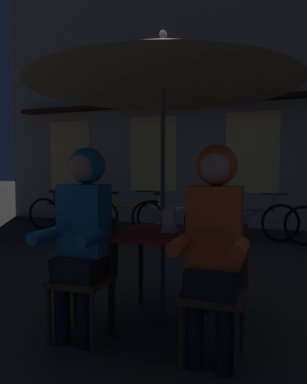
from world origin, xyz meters
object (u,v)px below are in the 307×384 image
object	(u,v)px
chair_right	(215,283)
bicycle_fourth	(250,222)
cafe_table	(163,244)
patio_umbrella	(163,64)
bicycle_nearest	(67,213)
lantern	(169,217)
person_right_hooded	(214,230)
chair_left	(87,269)
person_left_hooded	(82,223)
bicycle_third	(174,218)
bicycle_second	(127,216)

from	to	relation	value
chair_right	bicycle_fourth	distance (m)	4.00
cafe_table	patio_umbrella	xyz separation A→B (m)	(0.00, 0.00, 1.42)
bicycle_fourth	bicycle_nearest	bearing A→B (deg)	-179.78
lantern	person_right_hooded	size ratio (longest dim) A/B	0.17
lantern	chair_left	size ratio (longest dim) A/B	0.27
cafe_table	patio_umbrella	size ratio (longest dim) A/B	0.32
person_left_hooded	bicycle_third	bearing A→B (deg)	96.19
lantern	bicycle_nearest	world-z (taller)	lantern
person_right_hooded	bicycle_fourth	bearing A→B (deg)	90.64
chair_left	bicycle_second	size ratio (longest dim) A/B	0.52
lantern	person_left_hooded	bearing A→B (deg)	-139.92
bicycle_third	chair_left	bearing A→B (deg)	-83.73
bicycle_fourth	bicycle_third	bearing A→B (deg)	-178.41
patio_umbrella	bicycle_third	size ratio (longest dim) A/B	1.37
person_left_hooded	bicycle_second	distance (m)	4.35
bicycle_third	person_left_hooded	bearing A→B (deg)	-83.81
cafe_table	person_right_hooded	xyz separation A→B (m)	(0.48, -0.43, 0.21)
patio_umbrella	person_right_hooded	distance (m)	1.37
cafe_table	chair_right	xyz separation A→B (m)	(0.48, -0.37, -0.15)
patio_umbrella	lantern	world-z (taller)	patio_umbrella
bicycle_third	chair_right	bearing A→B (deg)	-70.58
bicycle_nearest	bicycle_fourth	xyz separation A→B (m)	(3.63, 0.01, 0.00)
bicycle_nearest	bicycle_second	world-z (taller)	same
person_right_hooded	bicycle_third	world-z (taller)	person_right_hooded
bicycle_fourth	cafe_table	bearing A→B (deg)	-96.84
bicycle_nearest	bicycle_second	distance (m)	1.31
chair_right	bicycle_third	xyz separation A→B (m)	(-1.40, 3.96, -0.14)
patio_umbrella	bicycle_second	world-z (taller)	patio_umbrella
chair_right	bicycle_third	distance (m)	4.20
lantern	bicycle_fourth	xyz separation A→B (m)	(0.39, 3.61, -0.51)
patio_umbrella	bicycle_nearest	world-z (taller)	patio_umbrella
bicycle_fourth	person_right_hooded	bearing A→B (deg)	-89.36
lantern	chair_right	world-z (taller)	lantern
chair_left	bicycle_fourth	xyz separation A→B (m)	(0.91, 4.00, -0.14)
bicycle_nearest	bicycle_third	size ratio (longest dim) A/B	0.99
bicycle_second	bicycle_nearest	bearing A→B (deg)	-177.77
person_right_hooded	bicycle_fourth	world-z (taller)	person_right_hooded
cafe_table	bicycle_second	bearing A→B (deg)	117.14
lantern	bicycle_fourth	world-z (taller)	lantern
bicycle_nearest	bicycle_fourth	world-z (taller)	same
patio_umbrella	person_left_hooded	distance (m)	1.37
chair_left	person_left_hooded	xyz separation A→B (m)	(-0.00, -0.06, 0.36)
chair_right	person_right_hooded	size ratio (longest dim) A/B	0.62
chair_left	chair_right	world-z (taller)	same
bicycle_nearest	chair_left	bearing A→B (deg)	-55.74
chair_left	bicycle_nearest	distance (m)	4.82
lantern	patio_umbrella	bearing A→B (deg)	-160.18
chair_left	bicycle_fourth	distance (m)	4.10
lantern	bicycle_second	world-z (taller)	lantern
lantern	person_right_hooded	xyz separation A→B (m)	(0.43, -0.44, -0.01)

